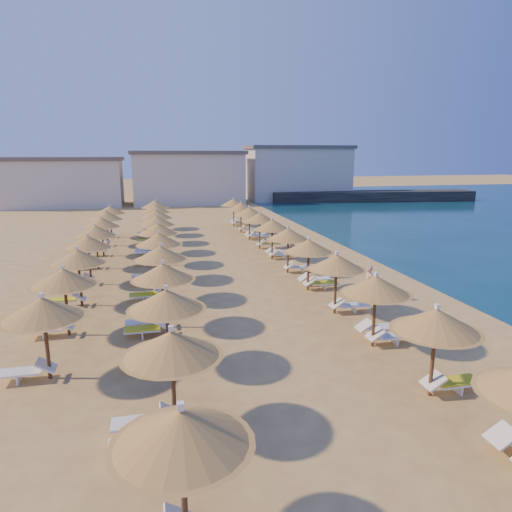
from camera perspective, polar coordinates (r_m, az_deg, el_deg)
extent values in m
plane|color=tan|center=(22.18, -1.02, -5.68)|extent=(220.00, 220.00, 0.00)
cube|color=black|center=(70.40, 14.34, 7.27)|extent=(30.26, 7.76, 1.50)
cube|color=beige|center=(66.65, -22.92, 8.32)|extent=(15.00, 8.00, 6.00)
cube|color=#59514C|center=(66.54, -23.17, 11.11)|extent=(15.60, 8.48, 0.50)
cube|color=beige|center=(65.94, -8.47, 9.49)|extent=(15.00, 8.00, 6.80)
cube|color=#59514C|center=(65.84, -8.58, 12.66)|extent=(15.60, 8.48, 0.50)
cube|color=beige|center=(71.23, 5.16, 10.13)|extent=(15.00, 8.00, 7.60)
cube|color=#59514C|center=(71.16, 5.23, 13.39)|extent=(15.60, 8.48, 0.50)
cylinder|color=brown|center=(14.54, 21.20, -11.98)|extent=(0.12, 0.12, 2.29)
cone|color=olive|center=(14.09, 21.61, -7.43)|extent=(2.41, 2.41, 0.66)
cone|color=olive|center=(14.18, 21.52, -8.46)|extent=(2.61, 2.61, 0.12)
cube|color=white|center=(13.96, 21.74, -5.88)|extent=(0.12, 0.12, 0.14)
cylinder|color=brown|center=(17.41, 14.53, -7.38)|extent=(0.12, 0.12, 2.29)
cone|color=olive|center=(17.03, 14.76, -3.50)|extent=(2.41, 2.41, 0.66)
cone|color=olive|center=(17.11, 14.71, -4.37)|extent=(2.61, 2.61, 0.12)
cube|color=white|center=(16.93, 14.84, -2.20)|extent=(0.12, 0.12, 0.14)
cylinder|color=brown|center=(20.52, 9.90, -4.06)|extent=(0.12, 0.12, 2.29)
cone|color=olive|center=(20.20, 10.03, -0.73)|extent=(2.41, 2.41, 0.66)
cone|color=olive|center=(20.27, 10.00, -1.48)|extent=(2.61, 2.61, 0.12)
cube|color=white|center=(20.11, 10.08, 0.38)|extent=(0.12, 0.12, 0.14)
cylinder|color=brown|center=(23.78, 6.54, -1.62)|extent=(0.12, 0.12, 2.29)
cone|color=olive|center=(23.51, 6.61, 1.28)|extent=(2.41, 2.41, 0.66)
cone|color=olive|center=(23.56, 6.60, 0.63)|extent=(2.61, 2.61, 0.12)
cube|color=white|center=(23.43, 6.64, 2.24)|extent=(0.12, 0.12, 0.14)
cylinder|color=brown|center=(27.13, 4.00, 0.24)|extent=(0.12, 0.12, 2.29)
cone|color=olive|center=(26.90, 4.04, 2.79)|extent=(2.41, 2.41, 0.66)
cone|color=olive|center=(26.94, 4.03, 2.22)|extent=(2.61, 2.61, 0.12)
cube|color=white|center=(26.83, 4.06, 3.63)|extent=(0.12, 0.12, 0.14)
cylinder|color=brown|center=(30.55, 2.03, 1.68)|extent=(0.12, 0.12, 2.29)
cone|color=olive|center=(30.34, 2.05, 3.95)|extent=(2.41, 2.41, 0.66)
cone|color=olive|center=(30.38, 2.04, 3.44)|extent=(2.61, 2.61, 0.12)
cube|color=white|center=(30.28, 2.05, 4.70)|extent=(0.12, 0.12, 0.14)
cylinder|color=brown|center=(34.02, 0.45, 2.83)|extent=(0.12, 0.12, 2.29)
cone|color=olive|center=(33.83, 0.46, 4.87)|extent=(2.41, 2.41, 0.66)
cone|color=olive|center=(33.86, 0.46, 4.42)|extent=(2.61, 2.61, 0.12)
cube|color=white|center=(33.77, 0.46, 5.54)|extent=(0.12, 0.12, 0.14)
cylinder|color=brown|center=(37.51, -0.83, 3.76)|extent=(0.12, 0.12, 2.29)
cone|color=olive|center=(37.34, -0.84, 5.62)|extent=(2.41, 2.41, 0.66)
cone|color=olive|center=(37.37, -0.84, 5.20)|extent=(2.61, 2.61, 0.12)
cube|color=white|center=(37.29, -0.84, 6.23)|extent=(0.12, 0.12, 0.14)
cylinder|color=brown|center=(41.03, -1.90, 4.53)|extent=(0.12, 0.12, 2.29)
cone|color=olive|center=(40.87, -1.91, 6.23)|extent=(2.41, 2.41, 0.66)
cone|color=olive|center=(40.90, -1.91, 5.85)|extent=(2.61, 2.61, 0.12)
cube|color=white|center=(40.83, -1.92, 6.79)|extent=(0.12, 0.12, 0.14)
cylinder|color=brown|center=(44.57, -2.80, 5.18)|extent=(0.12, 0.12, 2.29)
cone|color=olive|center=(44.42, -2.82, 6.75)|extent=(2.41, 2.41, 0.66)
cone|color=olive|center=(44.45, -2.81, 6.40)|extent=(2.61, 2.61, 0.12)
cube|color=white|center=(44.38, -2.82, 7.26)|extent=(0.12, 0.12, 0.14)
cylinder|color=brown|center=(9.27, -9.00, -26.71)|extent=(0.12, 0.12, 2.29)
cone|color=olive|center=(8.55, -9.31, -20.35)|extent=(2.41, 2.41, 0.66)
cone|color=olive|center=(8.70, -9.24, -21.84)|extent=(2.61, 2.61, 0.12)
cube|color=white|center=(8.34, -9.41, -18.03)|extent=(0.12, 0.12, 0.14)
cylinder|color=brown|center=(12.30, -10.27, -15.98)|extent=(0.12, 0.12, 2.29)
cone|color=olive|center=(11.76, -10.51, -10.73)|extent=(2.41, 2.41, 0.66)
cone|color=olive|center=(11.87, -10.46, -11.93)|extent=(2.61, 2.61, 0.12)
cube|color=white|center=(11.61, -10.60, -8.91)|extent=(0.12, 0.12, 0.14)
cylinder|color=brown|center=(15.59, -10.96, -9.61)|extent=(0.12, 0.12, 2.29)
cone|color=olive|center=(15.17, -11.15, -5.33)|extent=(2.41, 2.41, 0.66)
cone|color=olive|center=(15.25, -11.11, -6.29)|extent=(2.61, 2.61, 0.12)
cube|color=white|center=(15.05, -11.22, -3.87)|extent=(0.12, 0.12, 0.14)
cylinder|color=brown|center=(19.00, -11.39, -5.50)|extent=(0.12, 0.12, 2.29)
cone|color=olive|center=(18.66, -11.55, -1.92)|extent=(2.41, 2.41, 0.66)
cone|color=olive|center=(18.73, -11.51, -2.72)|extent=(2.61, 2.61, 0.12)
cube|color=white|center=(18.56, -11.61, -0.72)|extent=(0.12, 0.12, 0.14)
cylinder|color=brown|center=(22.48, -11.68, -2.65)|extent=(0.12, 0.12, 2.29)
cone|color=olive|center=(22.19, -11.82, 0.41)|extent=(2.41, 2.41, 0.66)
cone|color=olive|center=(22.25, -11.79, -0.28)|extent=(2.61, 2.61, 0.12)
cube|color=white|center=(22.11, -11.87, 1.42)|extent=(0.12, 0.12, 0.14)
cylinder|color=brown|center=(26.00, -11.89, -0.56)|extent=(0.12, 0.12, 2.29)
cone|color=olive|center=(25.76, -12.02, 2.09)|extent=(2.41, 2.41, 0.66)
cone|color=olive|center=(25.81, -11.99, 1.50)|extent=(2.61, 2.61, 0.12)
cube|color=white|center=(25.69, -12.06, 2.97)|extent=(0.12, 0.12, 0.14)
cylinder|color=brown|center=(29.55, -12.05, 1.02)|extent=(0.12, 0.12, 2.29)
cone|color=olive|center=(29.34, -12.17, 3.36)|extent=(2.41, 2.41, 0.66)
cone|color=olive|center=(29.38, -12.14, 2.84)|extent=(2.61, 2.61, 0.12)
cube|color=white|center=(29.27, -12.20, 4.14)|extent=(0.12, 0.12, 0.14)
cylinder|color=brown|center=(33.12, -12.18, 2.26)|extent=(0.12, 0.12, 2.29)
cone|color=olive|center=(32.93, -12.28, 4.36)|extent=(2.41, 2.41, 0.66)
cone|color=olive|center=(32.97, -12.26, 3.90)|extent=(2.61, 2.61, 0.12)
cube|color=white|center=(32.87, -12.31, 5.05)|extent=(0.12, 0.12, 0.14)
cylinder|color=brown|center=(36.70, -12.28, 3.27)|extent=(0.12, 0.12, 2.29)
cone|color=olive|center=(36.53, -12.38, 5.16)|extent=(2.41, 2.41, 0.66)
cone|color=olive|center=(36.56, -12.36, 4.74)|extent=(2.61, 2.61, 0.12)
cube|color=white|center=(36.48, -12.41, 5.79)|extent=(0.12, 0.12, 0.14)
cylinder|color=brown|center=(40.29, -12.37, 4.09)|extent=(0.12, 0.12, 2.29)
cone|color=olive|center=(40.13, -12.45, 5.82)|extent=(2.41, 2.41, 0.66)
cone|color=olive|center=(40.16, -12.43, 5.44)|extent=(2.61, 2.61, 0.12)
cube|color=white|center=(40.09, -12.48, 6.39)|extent=(0.12, 0.12, 0.14)
cylinder|color=brown|center=(43.89, -12.44, 4.78)|extent=(0.12, 0.12, 2.29)
cone|color=olive|center=(43.74, -12.52, 6.37)|extent=(2.41, 2.41, 0.66)
cone|color=olive|center=(43.77, -12.50, 6.02)|extent=(2.61, 2.61, 0.12)
cube|color=white|center=(43.70, -12.54, 6.89)|extent=(0.12, 0.12, 0.14)
cylinder|color=brown|center=(15.95, -24.68, -10.06)|extent=(0.12, 0.12, 2.29)
cone|color=olive|center=(15.54, -25.10, -5.88)|extent=(2.41, 2.41, 0.66)
cone|color=olive|center=(15.63, -25.00, -6.82)|extent=(2.61, 2.61, 0.12)
cube|color=white|center=(15.43, -25.24, -4.46)|extent=(0.12, 0.12, 0.14)
cylinder|color=brown|center=(19.30, -22.58, -5.96)|extent=(0.12, 0.12, 2.29)
cone|color=olive|center=(18.96, -22.89, -2.45)|extent=(2.41, 2.41, 0.66)
cone|color=olive|center=(19.03, -22.82, -3.24)|extent=(2.61, 2.61, 0.12)
cube|color=white|center=(18.87, -23.00, -1.27)|extent=(0.12, 0.12, 0.14)
cylinder|color=brown|center=(22.74, -21.13, -3.08)|extent=(0.12, 0.12, 2.29)
cone|color=olive|center=(22.45, -21.37, -0.07)|extent=(2.41, 2.41, 0.66)
cone|color=olive|center=(22.51, -21.32, -0.74)|extent=(2.61, 2.61, 0.12)
cube|color=white|center=(22.37, -21.46, 0.93)|extent=(0.12, 0.12, 0.14)
cylinder|color=brown|center=(26.23, -20.06, -0.96)|extent=(0.12, 0.12, 2.29)
cone|color=olive|center=(25.98, -20.27, 1.67)|extent=(2.41, 2.41, 0.66)
cone|color=olive|center=(26.03, -20.22, 1.08)|extent=(2.61, 2.61, 0.12)
cube|color=white|center=(25.91, -20.34, 2.54)|extent=(0.12, 0.12, 0.14)
cylinder|color=brown|center=(29.75, -19.25, 0.66)|extent=(0.12, 0.12, 2.29)
cone|color=olive|center=(29.53, -19.42, 2.98)|extent=(2.41, 2.41, 0.66)
cone|color=olive|center=(29.58, -19.39, 2.47)|extent=(2.61, 2.61, 0.12)
cube|color=white|center=(29.47, -19.48, 3.75)|extent=(0.12, 0.12, 0.14)
cylinder|color=brown|center=(33.30, -18.61, 1.94)|extent=(0.12, 0.12, 2.29)
cone|color=olive|center=(33.10, -18.76, 4.02)|extent=(2.41, 2.41, 0.66)
cone|color=olive|center=(33.14, -18.73, 3.56)|extent=(2.61, 2.61, 0.12)
cube|color=white|center=(33.05, -18.81, 4.71)|extent=(0.12, 0.12, 0.14)
cylinder|color=brown|center=(36.86, -18.09, 2.97)|extent=(0.12, 0.12, 2.29)
cone|color=olive|center=(36.68, -18.23, 4.85)|extent=(2.41, 2.41, 0.66)
cone|color=olive|center=(36.72, -18.20, 4.43)|extent=(2.61, 2.61, 0.12)
cube|color=white|center=(36.63, -18.27, 5.47)|extent=(0.12, 0.12, 0.14)
cylinder|color=brown|center=(40.43, -17.67, 3.81)|extent=(0.12, 0.12, 2.29)
cone|color=olive|center=(40.27, -17.79, 5.53)|extent=(2.41, 2.41, 0.66)
cone|color=olive|center=(40.31, -17.76, 5.15)|extent=(2.61, 2.61, 0.12)
cube|color=white|center=(40.23, -17.83, 6.10)|extent=(0.12, 0.12, 0.14)
cube|color=white|center=(13.03, 28.34, -19.13)|extent=(0.58, 0.62, 0.40)
cube|color=white|center=(15.38, 23.82, -14.22)|extent=(1.39, 0.62, 0.06)
cube|color=white|center=(15.45, 23.77, -14.75)|extent=(0.06, 0.55, 0.32)
cube|color=white|center=(14.87, 21.28, -14.33)|extent=(0.58, 0.62, 0.40)
cube|color=yellow|center=(15.35, 23.84, -14.04)|extent=(1.33, 0.57, 0.05)
cube|color=white|center=(12.72, -14.41, -19.44)|extent=(1.39, 0.62, 0.06)
cube|color=white|center=(12.81, -14.37, -20.04)|extent=(0.06, 0.55, 0.32)
cube|color=white|center=(12.64, -10.57, -18.73)|extent=(0.58, 0.62, 0.40)
cube|color=white|center=(11.97, -14.50, -21.71)|extent=(1.39, 0.62, 0.06)
cube|color=white|center=(12.06, -14.46, -22.34)|extent=(0.06, 0.55, 0.32)
cube|color=white|center=(11.88, -10.36, -20.97)|extent=(0.58, 0.62, 0.40)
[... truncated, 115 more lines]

